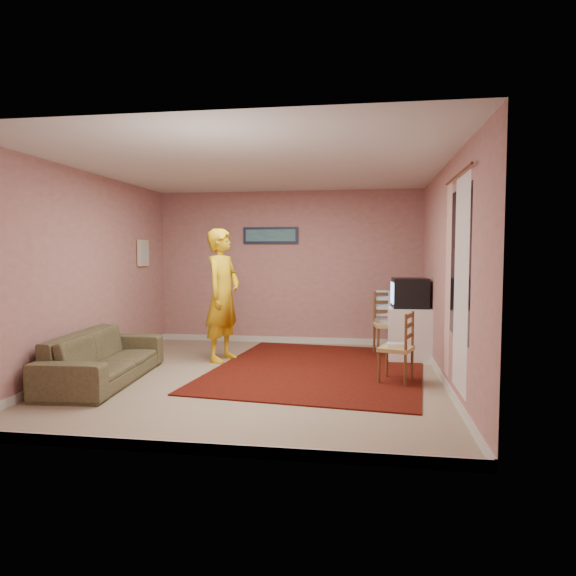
# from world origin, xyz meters

# --- Properties ---
(ground) EXTENTS (5.00, 5.00, 0.00)m
(ground) POSITION_xyz_m (0.00, 0.00, 0.00)
(ground) COLOR gray
(ground) RESTS_ON ground
(wall_back) EXTENTS (4.50, 0.02, 2.60)m
(wall_back) POSITION_xyz_m (0.00, 2.50, 1.30)
(wall_back) COLOR #B4767B
(wall_back) RESTS_ON ground
(wall_front) EXTENTS (4.50, 0.02, 2.60)m
(wall_front) POSITION_xyz_m (0.00, -2.50, 1.30)
(wall_front) COLOR #B4767B
(wall_front) RESTS_ON ground
(wall_left) EXTENTS (0.02, 5.00, 2.60)m
(wall_left) POSITION_xyz_m (-2.25, 0.00, 1.30)
(wall_left) COLOR #B4767B
(wall_left) RESTS_ON ground
(wall_right) EXTENTS (0.02, 5.00, 2.60)m
(wall_right) POSITION_xyz_m (2.25, 0.00, 1.30)
(wall_right) COLOR #B4767B
(wall_right) RESTS_ON ground
(ceiling) EXTENTS (4.50, 5.00, 0.02)m
(ceiling) POSITION_xyz_m (0.00, 0.00, 2.60)
(ceiling) COLOR silver
(ceiling) RESTS_ON wall_back
(baseboard_back) EXTENTS (4.50, 0.02, 0.10)m
(baseboard_back) POSITION_xyz_m (0.00, 2.49, 0.05)
(baseboard_back) COLOR silver
(baseboard_back) RESTS_ON ground
(baseboard_front) EXTENTS (4.50, 0.02, 0.10)m
(baseboard_front) POSITION_xyz_m (0.00, -2.49, 0.05)
(baseboard_front) COLOR silver
(baseboard_front) RESTS_ON ground
(baseboard_left) EXTENTS (0.02, 5.00, 0.10)m
(baseboard_left) POSITION_xyz_m (-2.24, 0.00, 0.05)
(baseboard_left) COLOR silver
(baseboard_left) RESTS_ON ground
(baseboard_right) EXTENTS (0.02, 5.00, 0.10)m
(baseboard_right) POSITION_xyz_m (2.24, 0.00, 0.05)
(baseboard_right) COLOR silver
(baseboard_right) RESTS_ON ground
(window) EXTENTS (0.01, 1.10, 1.50)m
(window) POSITION_xyz_m (2.24, -0.90, 1.45)
(window) COLOR black
(window) RESTS_ON wall_right
(curtain_sheer) EXTENTS (0.01, 0.75, 2.10)m
(curtain_sheer) POSITION_xyz_m (2.23, -1.05, 1.25)
(curtain_sheer) COLOR white
(curtain_sheer) RESTS_ON wall_right
(curtain_floral) EXTENTS (0.01, 0.35, 2.10)m
(curtain_floral) POSITION_xyz_m (2.21, -0.35, 1.25)
(curtain_floral) COLOR white
(curtain_floral) RESTS_ON wall_right
(curtain_rod) EXTENTS (0.02, 1.40, 0.02)m
(curtain_rod) POSITION_xyz_m (2.20, -0.90, 2.32)
(curtain_rod) COLOR brown
(curtain_rod) RESTS_ON wall_right
(picture_back) EXTENTS (0.95, 0.04, 0.28)m
(picture_back) POSITION_xyz_m (-0.30, 2.47, 1.85)
(picture_back) COLOR #141B37
(picture_back) RESTS_ON wall_back
(picture_left) EXTENTS (0.04, 0.38, 0.42)m
(picture_left) POSITION_xyz_m (-2.22, 1.60, 1.55)
(picture_left) COLOR beige
(picture_left) RESTS_ON wall_left
(area_rug) EXTENTS (3.03, 3.62, 0.02)m
(area_rug) POSITION_xyz_m (0.71, 0.55, 0.01)
(area_rug) COLOR black
(area_rug) RESTS_ON ground
(tv_cabinet) EXTENTS (0.60, 0.54, 0.76)m
(tv_cabinet) POSITION_xyz_m (1.95, 1.34, 0.38)
(tv_cabinet) COLOR white
(tv_cabinet) RESTS_ON ground
(crt_tv) EXTENTS (0.52, 0.47, 0.43)m
(crt_tv) POSITION_xyz_m (1.94, 1.34, 0.98)
(crt_tv) COLOR black
(crt_tv) RESTS_ON tv_cabinet
(chair_a) EXTENTS (0.49, 0.47, 0.52)m
(chair_a) POSITION_xyz_m (1.67, 1.63, 0.59)
(chair_a) COLOR tan
(chair_a) RESTS_ON ground
(dvd_player) EXTENTS (0.43, 0.36, 0.06)m
(dvd_player) POSITION_xyz_m (1.67, 1.63, 0.52)
(dvd_player) COLOR silver
(dvd_player) RESTS_ON chair_a
(blue_throw) EXTENTS (0.37, 0.05, 0.39)m
(blue_throw) POSITION_xyz_m (1.67, 1.82, 0.77)
(blue_throw) COLOR #88B9DF
(blue_throw) RESTS_ON chair_a
(chair_b) EXTENTS (0.47, 0.48, 0.46)m
(chair_b) POSITION_xyz_m (1.68, -0.03, 0.52)
(chair_b) COLOR tan
(chair_b) RESTS_ON ground
(game_console) EXTENTS (0.22, 0.16, 0.04)m
(game_console) POSITION_xyz_m (1.68, -0.03, 0.46)
(game_console) COLOR silver
(game_console) RESTS_ON chair_b
(sofa) EXTENTS (0.96, 2.11, 0.60)m
(sofa) POSITION_xyz_m (-1.80, -0.48, 0.30)
(sofa) COLOR brown
(sofa) RESTS_ON ground
(person) EXTENTS (0.61, 0.78, 1.90)m
(person) POSITION_xyz_m (-0.71, 0.91, 0.95)
(person) COLOR gold
(person) RESTS_ON ground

